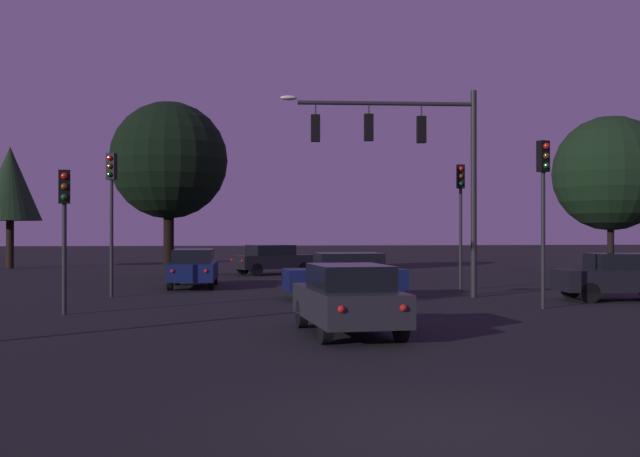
# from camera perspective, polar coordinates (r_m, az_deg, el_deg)

# --- Properties ---
(ground_plane) EXTENTS (168.00, 168.00, 0.00)m
(ground_plane) POSITION_cam_1_polar(r_m,az_deg,el_deg) (33.09, -2.96, -4.06)
(ground_plane) COLOR black
(ground_plane) RESTS_ON ground
(traffic_signal_mast_arm) EXTENTS (6.62, 0.64, 6.99)m
(traffic_signal_mast_arm) POSITION_cam_1_polar(r_m,az_deg,el_deg) (26.28, 6.84, 5.74)
(traffic_signal_mast_arm) COLOR #232326
(traffic_signal_mast_arm) RESTS_ON ground
(traffic_light_corner_left) EXTENTS (0.36, 0.38, 4.88)m
(traffic_light_corner_left) POSITION_cam_1_polar(r_m,az_deg,el_deg) (27.12, -15.12, 2.33)
(traffic_light_corner_left) COLOR #232326
(traffic_light_corner_left) RESTS_ON ground
(traffic_light_corner_right) EXTENTS (0.36, 0.38, 4.85)m
(traffic_light_corner_right) POSITION_cam_1_polar(r_m,az_deg,el_deg) (23.20, 16.14, 2.70)
(traffic_light_corner_right) COLOR #232326
(traffic_light_corner_right) RESTS_ON ground
(traffic_light_median) EXTENTS (0.34, 0.37, 4.75)m
(traffic_light_median) POSITION_cam_1_polar(r_m,az_deg,el_deg) (29.71, 10.32, 1.95)
(traffic_light_median) COLOR #232326
(traffic_light_median) RESTS_ON ground
(traffic_light_far_side) EXTENTS (0.34, 0.37, 3.88)m
(traffic_light_far_side) POSITION_cam_1_polar(r_m,az_deg,el_deg) (21.82, -18.31, 1.19)
(traffic_light_far_side) COLOR #232326
(traffic_light_far_side) RESTS_ON ground
(car_nearside_lane) EXTENTS (2.06, 4.21, 1.52)m
(car_nearside_lane) POSITION_cam_1_polar(r_m,az_deg,el_deg) (16.82, 2.10, -5.13)
(car_nearside_lane) COLOR #232328
(car_nearside_lane) RESTS_ON ground
(car_crossing_left) EXTENTS (4.14, 2.10, 1.52)m
(car_crossing_left) POSITION_cam_1_polar(r_m,az_deg,el_deg) (26.75, 21.28, -3.28)
(car_crossing_left) COLOR black
(car_crossing_left) RESTS_ON ground
(car_crossing_right) EXTENTS (4.07, 1.98, 1.52)m
(car_crossing_right) POSITION_cam_1_polar(r_m,az_deg,el_deg) (25.46, 1.87, -3.45)
(car_crossing_right) COLOR #0F1947
(car_crossing_right) RESTS_ON ground
(car_far_lane) EXTENTS (1.90, 4.54, 1.52)m
(car_far_lane) POSITION_cam_1_polar(r_m,az_deg,el_deg) (31.09, -9.30, -2.84)
(car_far_lane) COLOR #0F1947
(car_far_lane) RESTS_ON ground
(car_parked_lot) EXTENTS (4.40, 3.22, 1.52)m
(car_parked_lot) POSITION_cam_1_polar(r_m,az_deg,el_deg) (39.75, -3.52, -2.26)
(car_parked_lot) COLOR black
(car_parked_lot) RESTS_ON ground
(tree_behind_sign) EXTENTS (5.78, 5.78, 8.04)m
(tree_behind_sign) POSITION_cam_1_polar(r_m,az_deg,el_deg) (41.70, 20.62, 3.82)
(tree_behind_sign) COLOR black
(tree_behind_sign) RESTS_ON ground
(tree_left_far) EXTENTS (3.67, 3.67, 7.29)m
(tree_left_far) POSITION_cam_1_polar(r_m,az_deg,el_deg) (49.78, -21.86, 3.06)
(tree_left_far) COLOR black
(tree_left_far) RESTS_ON ground
(tree_center_horizon) EXTENTS (5.66, 5.66, 8.49)m
(tree_center_horizon) POSITION_cam_1_polar(r_m,az_deg,el_deg) (38.24, -11.08, 4.93)
(tree_center_horizon) COLOR black
(tree_center_horizon) RESTS_ON ground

